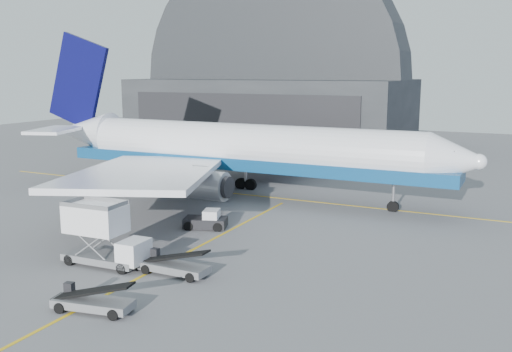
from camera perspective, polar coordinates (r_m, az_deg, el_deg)
The scene contains 9 objects.
ground at distance 44.00m, azimuth -6.70°, elevation -7.53°, with size 200.00×200.00×0.00m, color #565659.
taxi_lines at distance 54.67m, azimuth 0.44°, elevation -3.86°, with size 80.00×42.12×0.02m.
hangar at distance 109.73m, azimuth 1.76°, elevation 8.37°, with size 50.00×28.30×28.00m.
airliner at distance 62.55m, azimuth -2.47°, elevation 2.74°, with size 52.40×50.81×18.39m.
catering_truck at distance 41.63m, azimuth -15.09°, elevation -5.73°, with size 6.36×2.61×4.31m.
pushback_tug at distance 50.08m, azimuth -4.96°, elevation -4.50°, with size 4.11×3.09×1.70m.
belt_loader_a at distance 34.57m, azimuth -16.05°, elevation -11.97°, with size 5.08×2.42×1.90m.
belt_loader_b at distance 39.28m, azimuth -8.24°, elevation -8.86°, with size 5.18×1.84×1.97m.
traffic_cone at distance 46.32m, azimuth -10.81°, elevation -6.39°, with size 0.37×0.37×0.53m.
Camera 1 is at (22.65, -35.22, 13.53)m, focal length 40.00 mm.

